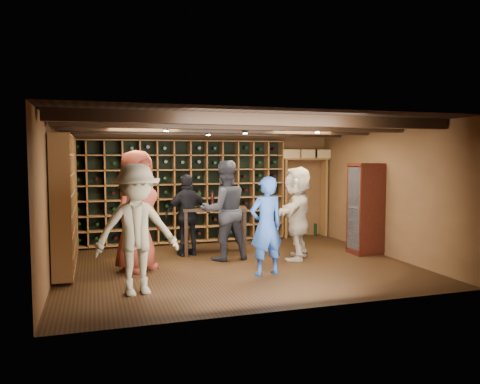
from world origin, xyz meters
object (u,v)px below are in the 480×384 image
object	(u,v)px
display_cabinet	(365,210)
guest_khaki	(137,230)
tasting_table	(215,213)
man_blue_shirt	(266,226)
guest_beige	(297,213)
guest_red_floral	(137,211)
guest_woman_black	(188,215)
man_grey_suit	(224,210)

from	to	relation	value
display_cabinet	guest_khaki	world-z (taller)	guest_khaki
guest_khaki	tasting_table	world-z (taller)	guest_khaki
man_blue_shirt	tasting_table	world-z (taller)	man_blue_shirt
display_cabinet	guest_beige	world-z (taller)	display_cabinet
man_blue_shirt	display_cabinet	bearing A→B (deg)	-166.13
tasting_table	guest_beige	bearing A→B (deg)	-19.67
display_cabinet	guest_red_floral	world-z (taller)	guest_red_floral
guest_red_floral	guest_woman_black	distance (m)	1.41
guest_khaki	guest_beige	world-z (taller)	guest_khaki
tasting_table	man_blue_shirt	bearing A→B (deg)	-65.20
guest_woman_black	guest_khaki	xyz separation A→B (m)	(-1.17, -2.31, 0.12)
guest_khaki	guest_beige	size ratio (longest dim) A/B	1.05
display_cabinet	tasting_table	bearing A→B (deg)	163.33
guest_khaki	man_grey_suit	bearing A→B (deg)	35.66
guest_woman_black	guest_beige	xyz separation A→B (m)	(1.89, -0.89, 0.08)
guest_beige	man_blue_shirt	bearing A→B (deg)	-10.85
guest_beige	guest_woman_black	bearing A→B (deg)	-80.37
guest_red_floral	tasting_table	distance (m)	1.82
guest_red_floral	guest_woman_black	size ratio (longest dim) A/B	1.28
guest_woman_black	guest_beige	distance (m)	2.09
guest_red_floral	guest_woman_black	xyz separation A→B (m)	(1.04, 0.92, -0.22)
man_blue_shirt	guest_khaki	distance (m)	2.14
tasting_table	guest_woman_black	bearing A→B (deg)	-170.46
man_grey_suit	guest_khaki	size ratio (longest dim) A/B	1.01
guest_woman_black	guest_red_floral	bearing A→B (deg)	32.94
man_blue_shirt	guest_woman_black	xyz separation A→B (m)	(-0.92, 1.84, -0.01)
guest_beige	man_grey_suit	bearing A→B (deg)	-68.77
display_cabinet	guest_khaki	xyz separation A→B (m)	(-4.52, -1.43, 0.05)
man_blue_shirt	tasting_table	distance (m)	1.86
man_blue_shirt	man_grey_suit	world-z (taller)	man_grey_suit
man_blue_shirt	guest_red_floral	world-z (taller)	guest_red_floral
display_cabinet	man_grey_suit	bearing A→B (deg)	173.78
guest_khaki	tasting_table	distance (m)	2.84
man_grey_suit	guest_beige	world-z (taller)	man_grey_suit
man_blue_shirt	tasting_table	xyz separation A→B (m)	(-0.39, 1.81, 0.01)
display_cabinet	guest_khaki	size ratio (longest dim) A/B	0.97
guest_beige	tasting_table	world-z (taller)	guest_beige
man_blue_shirt	man_grey_suit	distance (m)	1.32
guest_red_floral	guest_beige	xyz separation A→B (m)	(2.93, 0.02, -0.15)
guest_woman_black	guest_beige	bearing A→B (deg)	146.23
guest_beige	display_cabinet	bearing A→B (deg)	125.68
guest_woman_black	guest_khaki	size ratio (longest dim) A/B	0.87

